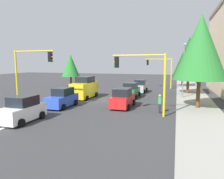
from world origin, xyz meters
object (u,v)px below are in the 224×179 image
object	(u,v)px
pedestrian_crossing	(160,103)
car_blue	(62,98)
traffic_signal_near_right	(30,67)
tree_opposite_side	(71,65)
tree_roadside_mid	(189,57)
car_green	(131,91)
traffic_signal_far_left	(161,67)
delivery_van_yellow	(85,88)
car_white	(22,110)
car_silver	(140,87)
car_red	(123,98)
traffic_signal_near_left	(142,72)
street_lamp_curbside	(184,64)
tree_roadside_far	(183,65)
tree_roadside_near	(201,48)

from	to	relation	value
pedestrian_crossing	car_blue	bearing A→B (deg)	-88.05
traffic_signal_near_right	tree_opposite_side	distance (m)	18.76
tree_opposite_side	tree_roadside_mid	world-z (taller)	tree_roadside_mid
car_green	pedestrian_crossing	world-z (taller)	car_green
tree_opposite_side	tree_roadside_mid	xyz separation A→B (m)	(4.00, 21.00, 1.32)
traffic_signal_far_left	traffic_signal_near_right	bearing A→B (deg)	-29.60
traffic_signal_far_left	car_blue	world-z (taller)	traffic_signal_far_left
delivery_van_yellow	car_white	world-z (taller)	delivery_van_yellow
car_silver	car_red	xyz separation A→B (m)	(11.19, 0.13, 0.00)
pedestrian_crossing	car_silver	bearing A→B (deg)	-162.63
traffic_signal_near_left	car_red	distance (m)	4.58
traffic_signal_near_right	car_red	size ratio (longest dim) A/B	1.40
street_lamp_curbside	tree_roadside_mid	world-z (taller)	tree_roadside_mid
car_white	pedestrian_crossing	size ratio (longest dim) A/B	2.25
tree_roadside_far	car_green	size ratio (longest dim) A/B	1.54
car_silver	pedestrian_crossing	xyz separation A→B (m)	(12.62, 3.95, 0.01)
street_lamp_curbside	car_red	distance (m)	9.80
car_red	pedestrian_crossing	distance (m)	4.07
street_lamp_curbside	car_blue	size ratio (longest dim) A/B	1.73
tree_roadside_mid	pedestrian_crossing	xyz separation A→B (m)	(12.78, -2.94, -4.44)
tree_opposite_side	delivery_van_yellow	world-z (taller)	tree_opposite_side
car_white	pedestrian_crossing	bearing A→B (deg)	120.95
car_blue	tree_roadside_far	bearing A→B (deg)	152.16
delivery_van_yellow	car_white	bearing A→B (deg)	-0.21
car_red	tree_roadside_mid	bearing A→B (deg)	149.24
street_lamp_curbside	pedestrian_crossing	xyz separation A→B (m)	(8.39, -2.14, -3.44)
delivery_van_yellow	tree_roadside_mid	bearing A→B (deg)	119.97
street_lamp_curbside	tree_opposite_side	world-z (taller)	street_lamp_curbside
street_lamp_curbside	car_green	bearing A→B (deg)	-82.36
traffic_signal_near_left	car_red	world-z (taller)	traffic_signal_near_left
traffic_signal_near_left	tree_roadside_near	distance (m)	6.66
street_lamp_curbside	tree_opposite_side	bearing A→B (deg)	-112.55
tree_roadside_mid	car_blue	distance (m)	18.79
car_blue	tree_roadside_near	bearing A→B (deg)	103.26
car_green	pedestrian_crossing	xyz separation A→B (m)	(7.53, 4.29, 0.01)
tree_roadside_mid	tree_opposite_side	bearing A→B (deg)	-100.78
traffic_signal_near_right	car_green	xyz separation A→B (m)	(-8.75, 8.48, -3.21)
traffic_signal_near_left	car_white	size ratio (longest dim) A/B	1.39
tree_opposite_side	car_white	world-z (taller)	tree_opposite_side
traffic_signal_far_left	tree_roadside_far	distance (m)	5.57
car_white	car_blue	world-z (taller)	same
traffic_signal_near_left	delivery_van_yellow	distance (m)	11.02
traffic_signal_far_left	car_green	bearing A→B (deg)	-14.35
traffic_signal_near_right	tree_roadside_near	world-z (taller)	tree_roadside_near
traffic_signal_near_right	car_blue	distance (m)	4.49
car_white	car_green	bearing A→B (deg)	157.32
traffic_signal_far_left	tree_opposite_side	world-z (taller)	tree_opposite_side
street_lamp_curbside	tree_roadside_mid	size ratio (longest dim) A/B	0.86
traffic_signal_near_right	traffic_signal_near_left	bearing A→B (deg)	90.00
car_blue	car_red	bearing A→B (deg)	106.45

